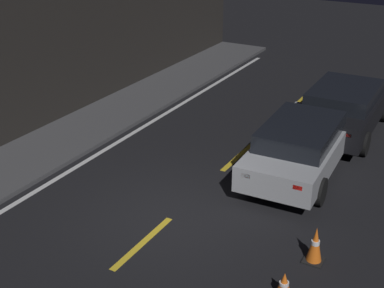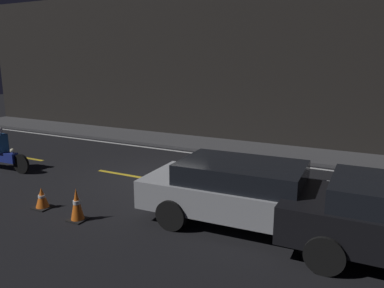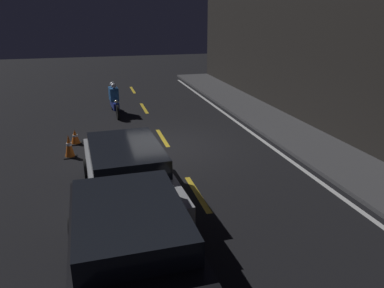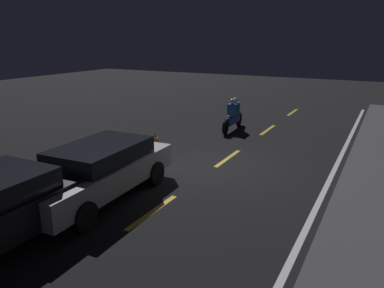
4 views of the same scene
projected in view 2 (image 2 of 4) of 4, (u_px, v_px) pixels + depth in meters
The scene contains 10 objects.
ground_plane at pixel (153, 180), 10.84m from camera, with size 56.00×56.00×0.00m, color black.
raised_curb at pixel (217, 146), 14.86m from camera, with size 28.00×2.17×0.11m.
building_front at pixel (230, 65), 15.24m from camera, with size 28.00×0.30×6.31m.
lane_dash_b at pixel (23, 157), 13.29m from camera, with size 2.00×0.14×0.01m.
lane_dash_c at pixel (125, 175), 11.29m from camera, with size 2.00×0.14×0.01m.
lane_dash_d at pixel (272, 200), 9.28m from camera, with size 2.00×0.14×0.01m.
lane_solid_kerb at pixel (202, 154), 13.71m from camera, with size 25.20×0.14×0.01m.
hatchback_silver at pixel (249, 192), 7.71m from camera, with size 4.64×2.04×1.35m.
traffic_cone_near at pixel (42, 198), 8.73m from camera, with size 0.40×0.40×0.51m.
traffic_cone_mid at pixel (77, 205), 8.04m from camera, with size 0.37×0.37×0.73m.
Camera 2 is at (5.73, -8.68, 3.42)m, focal length 35.00 mm.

